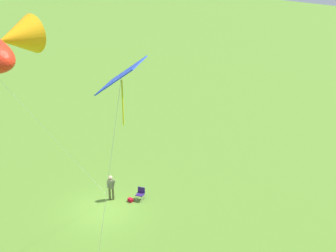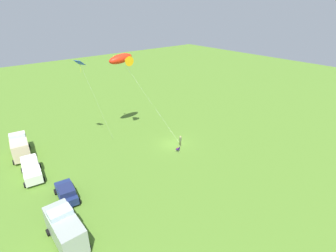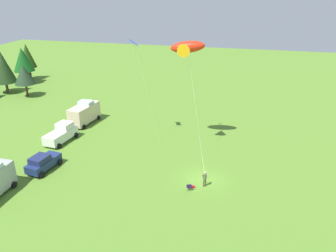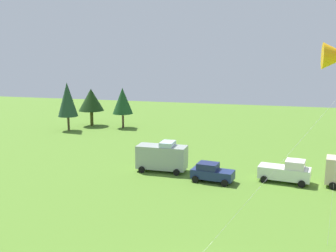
{
  "view_description": "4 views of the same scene",
  "coord_description": "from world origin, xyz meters",
  "px_view_note": "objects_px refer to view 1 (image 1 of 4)",
  "views": [
    {
      "loc": [
        16.62,
        18.12,
        16.58
      ],
      "look_at": [
        -2.16,
        3.4,
        5.85
      ],
      "focal_mm": 50.0,
      "sensor_mm": 36.0,
      "label": 1
    },
    {
      "loc": [
        -27.69,
        24.02,
        20.39
      ],
      "look_at": [
        -4.5,
        4.91,
        6.26
      ],
      "focal_mm": 28.0,
      "sensor_mm": 36.0,
      "label": 2
    },
    {
      "loc": [
        -30.18,
        -3.47,
        19.55
      ],
      "look_at": [
        -1.11,
        3.56,
        6.48
      ],
      "focal_mm": 35.0,
      "sensor_mm": 36.0,
      "label": 3
    },
    {
      "loc": [
        3.88,
        -19.84,
        12.73
      ],
      "look_at": [
        -2.9,
        4.33,
        8.08
      ],
      "focal_mm": 42.0,
      "sensor_mm": 36.0,
      "label": 4
    }
  ],
  "objects_px": {
    "person_kite_flyer": "(111,186)",
    "kite_diamond_blue": "(121,85)",
    "backpack_on_grass": "(130,200)",
    "folding_chair": "(141,193)"
  },
  "relations": [
    {
      "from": "person_kite_flyer",
      "to": "kite_diamond_blue",
      "type": "bearing_deg",
      "value": 9.51
    },
    {
      "from": "backpack_on_grass",
      "to": "kite_diamond_blue",
      "type": "xyz_separation_m",
      "value": [
        10.11,
        9.41,
        12.51
      ]
    },
    {
      "from": "folding_chair",
      "to": "backpack_on_grass",
      "type": "bearing_deg",
      "value": -49.42
    },
    {
      "from": "kite_diamond_blue",
      "to": "person_kite_flyer",
      "type": "bearing_deg",
      "value": -132.22
    },
    {
      "from": "kite_diamond_blue",
      "to": "folding_chair",
      "type": "bearing_deg",
      "value": -139.77
    },
    {
      "from": "folding_chair",
      "to": "kite_diamond_blue",
      "type": "distance_m",
      "value": 18.56
    },
    {
      "from": "person_kite_flyer",
      "to": "kite_diamond_blue",
      "type": "xyz_separation_m",
      "value": [
        9.55,
        10.52,
        11.6
      ]
    },
    {
      "from": "backpack_on_grass",
      "to": "kite_diamond_blue",
      "type": "bearing_deg",
      "value": 42.93
    },
    {
      "from": "person_kite_flyer",
      "to": "kite_diamond_blue",
      "type": "height_order",
      "value": "kite_diamond_blue"
    },
    {
      "from": "backpack_on_grass",
      "to": "folding_chair",
      "type": "bearing_deg",
      "value": 150.2
    }
  ]
}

